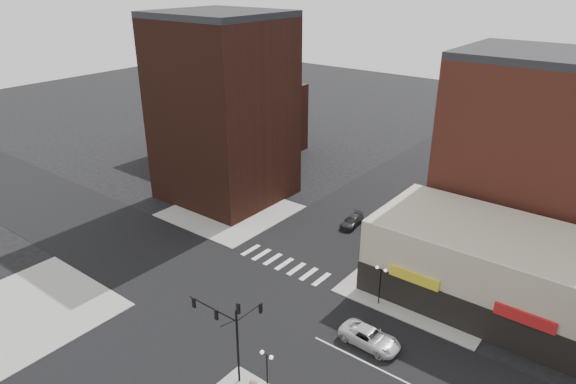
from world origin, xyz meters
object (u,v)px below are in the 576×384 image
Objects in this scene: traffic_signal at (231,325)px; dark_sedan_north at (352,221)px; street_lamp_se_a at (267,363)px; white_suv at (370,337)px; street_lamp_ne at (381,276)px.

traffic_signal reaches higher than dark_sedan_north.
street_lamp_se_a is at bearing -2.57° from traffic_signal.
traffic_signal reaches higher than street_lamp_se_a.
white_suv is 23.08m from dark_sedan_north.
traffic_signal is at bearing 177.43° from street_lamp_se_a.
street_lamp_se_a is 0.93× the size of dark_sedan_north.
street_lamp_ne reaches higher than white_suv.
traffic_signal is at bearing -83.90° from dark_sedan_north.
street_lamp_ne is 0.75× the size of white_suv.
street_lamp_se_a is at bearing 164.41° from white_suv.
dark_sedan_north is at bearing 37.54° from white_suv.
traffic_signal is 16.62m from street_lamp_ne.
street_lamp_ne is at bearing 23.77° from white_suv.
traffic_signal is 1.87× the size of street_lamp_se_a.
white_suv is at bearing -60.89° from dark_sedan_north.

